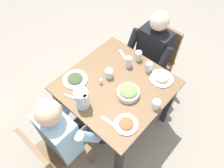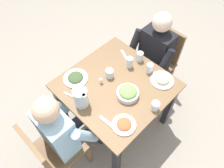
# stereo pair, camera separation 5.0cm
# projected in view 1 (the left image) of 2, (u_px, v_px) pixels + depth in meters

# --- Properties ---
(ground_plane) EXTENTS (8.00, 8.00, 0.00)m
(ground_plane) POSITION_uv_depth(u_px,v_px,m) (115.00, 121.00, 2.56)
(ground_plane) COLOR gray
(dining_table) EXTENTS (0.92, 0.92, 0.74)m
(dining_table) POSITION_uv_depth(u_px,v_px,m) (116.00, 92.00, 2.06)
(dining_table) COLOR brown
(dining_table) RESTS_ON ground_plane
(chair_near) EXTENTS (0.40, 0.40, 0.86)m
(chair_near) POSITION_uv_depth(u_px,v_px,m) (156.00, 57.00, 2.52)
(chair_near) COLOR brown
(chair_near) RESTS_ON ground_plane
(chair_far) EXTENTS (0.40, 0.40, 0.86)m
(chair_far) POSITION_uv_depth(u_px,v_px,m) (54.00, 153.00, 1.85)
(chair_far) COLOR brown
(chair_far) RESTS_ON ground_plane
(diner_near) EXTENTS (0.48, 0.53, 1.15)m
(diner_near) POSITION_uv_depth(u_px,v_px,m) (148.00, 58.00, 2.31)
(diner_near) COLOR black
(diner_near) RESTS_ON ground_plane
(diner_far) EXTENTS (0.48, 0.53, 1.15)m
(diner_far) POSITION_uv_depth(u_px,v_px,m) (69.00, 130.00, 1.82)
(diner_far) COLOR #9EC6E0
(diner_far) RESTS_ON ground_plane
(water_pitcher) EXTENTS (0.16, 0.12, 0.19)m
(water_pitcher) POSITION_uv_depth(u_px,v_px,m) (82.00, 99.00, 1.75)
(water_pitcher) COLOR silver
(water_pitcher) RESTS_ON dining_table
(salad_bowl) EXTENTS (0.19, 0.19, 0.09)m
(salad_bowl) POSITION_uv_depth(u_px,v_px,m) (128.00, 92.00, 1.86)
(salad_bowl) COLOR white
(salad_bowl) RESTS_ON dining_table
(plate_beans) EXTENTS (0.22, 0.22, 0.05)m
(plate_beans) POSITION_uv_depth(u_px,v_px,m) (162.00, 78.00, 1.98)
(plate_beans) COLOR white
(plate_beans) RESTS_ON dining_table
(plate_dolmas) EXTENTS (0.23, 0.23, 0.04)m
(plate_dolmas) POSITION_uv_depth(u_px,v_px,m) (75.00, 79.00, 1.97)
(plate_dolmas) COLOR white
(plate_dolmas) RESTS_ON dining_table
(plate_rice_curry) EXTENTS (0.19, 0.19, 0.04)m
(plate_rice_curry) POSITION_uv_depth(u_px,v_px,m) (126.00, 124.00, 1.71)
(plate_rice_curry) COLOR white
(plate_rice_curry) RESTS_ON dining_table
(water_glass_center) EXTENTS (0.07, 0.07, 0.09)m
(water_glass_center) POSITION_uv_depth(u_px,v_px,m) (109.00, 74.00, 1.98)
(water_glass_center) COLOR silver
(water_glass_center) RESTS_ON dining_table
(water_glass_near_left) EXTENTS (0.06, 0.06, 0.11)m
(water_glass_near_left) POSITION_uv_depth(u_px,v_px,m) (129.00, 62.00, 2.04)
(water_glass_near_left) COLOR silver
(water_glass_near_left) RESTS_ON dining_table
(water_glass_far_left) EXTENTS (0.06, 0.06, 0.10)m
(water_glass_far_left) POSITION_uv_depth(u_px,v_px,m) (148.00, 67.00, 2.01)
(water_glass_far_left) COLOR silver
(water_glass_far_left) RESTS_ON dining_table
(water_glass_far_right) EXTENTS (0.07, 0.07, 0.09)m
(water_glass_far_right) POSITION_uv_depth(u_px,v_px,m) (156.00, 104.00, 1.78)
(water_glass_far_right) COLOR silver
(water_glass_far_right) RESTS_ON dining_table
(water_glass_by_pitcher) EXTENTS (0.07, 0.07, 0.10)m
(water_glass_by_pitcher) POSITION_uv_depth(u_px,v_px,m) (138.00, 56.00, 2.10)
(water_glass_by_pitcher) COLOR silver
(water_glass_by_pitcher) RESTS_ON dining_table
(salt_shaker) EXTENTS (0.03, 0.03, 0.05)m
(salt_shaker) POSITION_uv_depth(u_px,v_px,m) (101.00, 81.00, 1.94)
(salt_shaker) COLOR white
(salt_shaker) RESTS_ON dining_table
(fork_near) EXTENTS (0.17, 0.09, 0.01)m
(fork_near) POSITION_uv_depth(u_px,v_px,m) (123.00, 55.00, 2.17)
(fork_near) COLOR silver
(fork_near) RESTS_ON dining_table
(knife_near) EXTENTS (0.18, 0.07, 0.01)m
(knife_near) POSITION_uv_depth(u_px,v_px,m) (73.00, 98.00, 1.87)
(knife_near) COLOR silver
(knife_near) RESTS_ON dining_table
(fork_far) EXTENTS (0.17, 0.04, 0.01)m
(fork_far) POSITION_uv_depth(u_px,v_px,m) (110.00, 123.00, 1.73)
(fork_far) COLOR silver
(fork_far) RESTS_ON dining_table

